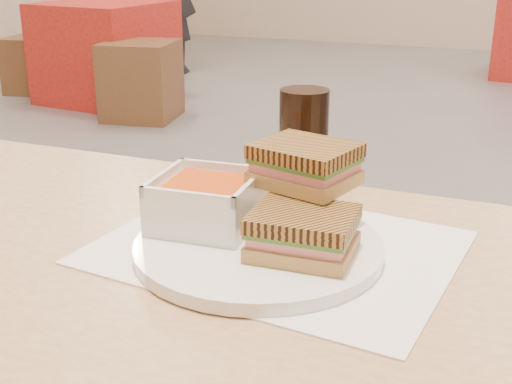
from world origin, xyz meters
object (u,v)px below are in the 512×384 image
at_px(plate, 258,248).
at_px(soup_bowl, 206,204).
at_px(panini_lower, 303,233).
at_px(main_table, 219,379).
at_px(bg_chair_0r, 141,81).
at_px(bg_table_0, 106,52).
at_px(bg_chair_0l, 34,65).
at_px(cola_glass, 304,141).

height_order(plate, soup_bowl, soup_bowl).
height_order(soup_bowl, panini_lower, soup_bowl).
distance_m(main_table, bg_chair_0r, 3.80).
height_order(plate, bg_table_0, plate).
relative_size(main_table, bg_chair_0l, 2.81).
distance_m(soup_bowl, cola_glass, 0.21).
distance_m(plate, bg_chair_0r, 3.75).
bearing_deg(panini_lower, bg_table_0, 127.36).
relative_size(soup_bowl, panini_lower, 1.08).
xyz_separation_m(soup_bowl, panini_lower, (0.13, -0.03, -0.00)).
relative_size(cola_glass, bg_chair_0l, 0.34).
height_order(cola_glass, bg_table_0, cola_glass).
height_order(bg_table_0, bg_chair_0l, bg_table_0).
bearing_deg(soup_bowl, bg_chair_0l, 132.74).
relative_size(main_table, bg_chair_0r, 2.37).
height_order(cola_glass, bg_chair_0l, cola_glass).
height_order(panini_lower, bg_table_0, panini_lower).
bearing_deg(soup_bowl, plate, -15.76).
relative_size(main_table, soup_bowl, 9.90).
xyz_separation_m(bg_table_0, bg_chair_0r, (0.51, -0.37, -0.10)).
xyz_separation_m(main_table, bg_chair_0r, (-2.07, 3.16, -0.39)).
bearing_deg(bg_chair_0r, bg_table_0, 143.74).
height_order(soup_bowl, bg_chair_0l, soup_bowl).
relative_size(cola_glass, bg_table_0, 0.17).
bearing_deg(bg_chair_0l, soup_bowl, -47.26).
xyz_separation_m(panini_lower, bg_chair_0r, (-2.14, 3.09, -0.55)).
relative_size(plate, soup_bowl, 2.29).
distance_m(plate, soup_bowl, 0.08).
bearing_deg(bg_chair_0r, soup_bowl, -56.73).
height_order(soup_bowl, bg_chair_0r, soup_bowl).
xyz_separation_m(cola_glass, bg_table_0, (-2.56, 3.23, -0.48)).
height_order(panini_lower, bg_chair_0l, panini_lower).
xyz_separation_m(panini_lower, bg_table_0, (-2.64, 3.46, -0.45)).
distance_m(cola_glass, bg_chair_0r, 3.57).
bearing_deg(plate, bg_table_0, 126.86).
height_order(plate, panini_lower, panini_lower).
distance_m(main_table, cola_glass, 0.35).
bearing_deg(bg_chair_0r, bg_chair_0l, 161.63).
height_order(bg_chair_0l, bg_chair_0r, bg_chair_0r).
relative_size(plate, bg_chair_0l, 0.65).
xyz_separation_m(cola_glass, bg_chair_0l, (-3.24, 3.25, -0.62)).
relative_size(panini_lower, bg_chair_0l, 0.26).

